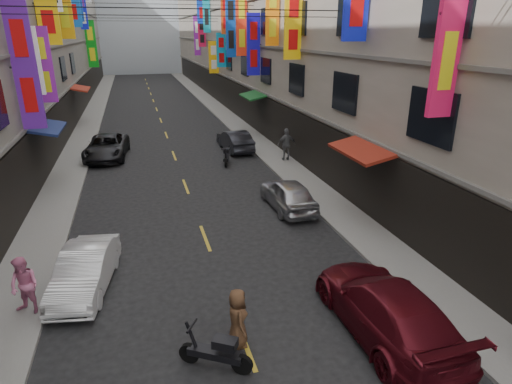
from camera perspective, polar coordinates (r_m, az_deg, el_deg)
sidewalk_left at (r=39.41m, az=-21.40°, el=8.52°), size 2.00×90.00×0.12m
sidewalk_right at (r=40.04m, az=-3.88°, el=10.04°), size 2.00×90.00×0.12m
building_row_right at (r=41.09m, az=4.71°, el=23.50°), size 10.14×90.00×19.00m
haze_block at (r=88.64m, az=-15.56°, el=22.23°), size 18.00×8.00×22.00m
shop_signage at (r=32.13m, az=-13.41°, el=23.12°), size 14.00×55.00×11.87m
street_awnings at (r=22.96m, az=-13.55°, el=9.13°), size 13.99×35.20×0.41m
overhead_cables at (r=26.66m, az=-12.23°, el=23.30°), size 14.00×38.04×1.24m
lane_markings at (r=36.34m, az=-12.25°, el=8.46°), size 0.12×80.20×0.01m
scooter_crossing at (r=10.50m, az=-5.30°, el=-20.49°), size 1.59×1.06×1.14m
scooter_far_right at (r=25.33m, az=-3.99°, el=4.73°), size 0.70×1.77×1.14m
car_left_mid at (r=13.99m, az=-21.83°, el=-9.65°), size 1.98×4.02×1.27m
car_left_far at (r=28.00m, az=-19.28°, el=5.70°), size 2.81×5.22×1.39m
car_right_near at (r=11.73m, az=16.94°, el=-14.60°), size 2.12×5.13×1.48m
car_right_mid at (r=18.77m, az=4.27°, el=-0.27°), size 1.69×3.99×1.34m
car_right_far at (r=28.23m, az=-2.85°, el=6.89°), size 1.77×4.19×1.35m
pedestrian_lfar at (r=13.26m, az=-28.48°, el=-10.95°), size 0.97×0.88×1.66m
pedestrian_rfar at (r=25.58m, az=4.09°, el=6.35°), size 1.13×0.66×1.91m
pedestrian_crossing at (r=10.86m, az=-2.48°, el=-16.48°), size 0.53×0.77×1.57m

